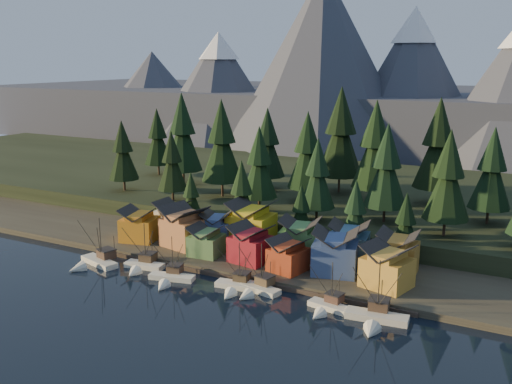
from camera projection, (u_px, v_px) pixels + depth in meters
The scene contains 45 objects.
ground at pixel (197, 305), 112.51m from camera, with size 500.00×500.00×0.00m, color black.
shore_strip at pixel (283, 245), 146.81m from camera, with size 400.00×50.00×1.50m, color #312C23.
hillside at pixel (346, 196), 189.38m from camera, with size 420.00×100.00×6.00m, color black.
dock at pixel (238, 276), 126.61m from camera, with size 80.00×4.00×1.00m, color #3F352D.
mountain_ridge at pixel (419, 101), 292.52m from camera, with size 560.00×190.00×90.00m.
boat_0 at pixel (94, 256), 133.57m from camera, with size 11.71×12.21×12.55m.
boat_1 at pixel (142, 260), 131.30m from camera, with size 9.88×10.54×11.88m.
boat_2 at pixel (170, 273), 124.21m from camera, with size 10.76×11.33×10.86m.
boat_3 at pixel (236, 281), 119.54m from camera, with size 10.49×11.25×11.03m.
boat_4 at pixel (257, 283), 118.01m from camera, with size 9.84×10.38×11.51m.
boat_5 at pixel (328, 301), 109.62m from camera, with size 9.33×9.88×10.59m.
boat_6 at pixel (376, 311), 104.51m from camera, with size 12.17×13.05×12.86m.
house_front_0 at pixel (139, 223), 147.17m from camera, with size 10.30×9.95×8.63m.
house_front_1 at pixel (184, 225), 142.65m from camera, with size 11.62×11.32×10.16m.
house_front_2 at pixel (206, 240), 136.26m from camera, with size 7.79×7.84×7.20m.
house_front_3 at pixel (251, 243), 131.64m from camera, with size 9.65×9.31×8.69m.
house_front_4 at pixel (288, 254), 126.13m from camera, with size 8.71×9.14×7.38m.
house_front_5 at pixel (335, 250), 124.27m from camera, with size 11.15×10.50×9.96m.
house_front_6 at pixel (387, 265), 116.90m from camera, with size 10.91×10.55×9.04m.
house_back_0 at pixel (172, 216), 153.62m from camera, with size 8.12×7.81×8.75m.
house_back_1 at pixel (217, 227), 144.39m from camera, with size 9.17×9.24×8.43m.
house_back_2 at pixel (251, 222), 143.43m from camera, with size 10.61×9.75×11.21m.
house_back_3 at pixel (300, 236), 135.32m from camera, with size 10.33×9.51×9.27m.
house_back_4 at pixel (349, 241), 131.15m from camera, with size 10.02×9.74×9.50m.
house_back_5 at pixel (397, 252), 124.36m from camera, with size 8.88×8.98×9.45m.
tree_hill_0 at pixel (123, 152), 181.19m from camera, with size 9.78×9.78×22.78m.
tree_hill_1 at pixel (182, 135), 188.52m from camera, with size 13.28×13.28×30.95m.
tree_hill_2 at pixel (172, 163), 167.98m from camera, with size 9.08×9.08×21.16m.
tree_hill_3 at pixel (222, 144), 172.69m from camera, with size 12.87×12.87×29.97m.
tree_hill_4 at pixel (267, 145), 182.42m from camera, with size 11.41×11.41×26.57m.
tree_hill_5 at pixel (259, 165), 156.68m from camera, with size 10.24×10.24×23.85m.
tree_hill_6 at pixel (307, 153), 165.59m from camera, with size 11.58×11.58×26.98m.
tree_hill_7 at pixel (317, 176), 147.04m from camera, with size 9.42×9.42×21.95m.
tree_hill_8 at pixel (375, 148), 163.04m from camera, with size 13.05×13.05×30.40m.
tree_hill_9 at pixel (386, 169), 145.33m from camera, with size 11.13×11.13×25.93m.
tree_hill_10 at pixel (438, 146), 162.59m from camera, with size 13.40×13.40×31.22m.
tree_hill_11 at pixel (448, 178), 133.78m from camera, with size 11.10×11.10×25.85m.
tree_hill_12 at pixel (492, 171), 144.03m from camera, with size 10.81×10.81×25.18m.
tree_hill_15 at pixel (341, 135), 177.62m from camera, with size 14.35×14.35×33.44m.
tree_hill_16 at pixel (158, 139), 206.13m from camera, with size 10.41×10.41×24.26m.
tree_shore_0 at pixel (191, 197), 157.33m from camera, with size 6.84×6.84×15.92m.
tree_shore_1 at pixel (242, 195), 149.51m from camera, with size 8.80×8.80×20.50m.
tree_shore_2 at pixel (301, 212), 142.40m from camera, with size 6.79×6.79×15.82m.
tree_shore_3 at pixel (355, 213), 135.73m from camera, with size 7.90×7.90×18.41m.
tree_shore_4 at pixel (406, 224), 130.53m from camera, with size 7.12×7.12×16.58m.
Camera 1 is at (58.98, -86.95, 47.56)m, focal length 40.00 mm.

